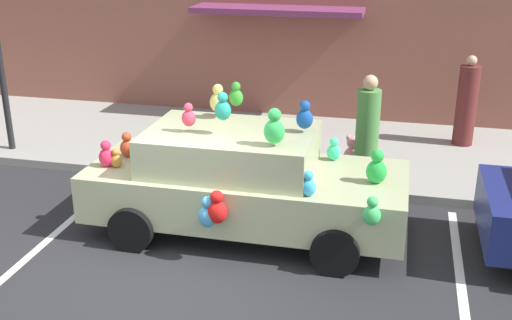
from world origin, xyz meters
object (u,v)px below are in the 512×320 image
Objects in this scene: plush_covered_car at (242,180)px; pedestrian_walking_past at (367,131)px; pedestrian_near_shopfront at (466,104)px; teddy_bear_on_sidewalk at (353,153)px.

plush_covered_car is 2.54× the size of pedestrian_walking_past.
pedestrian_walking_past reaches higher than pedestrian_near_shopfront.
pedestrian_near_shopfront is (2.01, 1.84, 0.53)m from teddy_bear_on_sidewalk.
teddy_bear_on_sidewalk is at bearing 130.12° from pedestrian_walking_past.
pedestrian_walking_past is at bearing -129.52° from pedestrian_near_shopfront.
plush_covered_car is 7.32× the size of teddy_bear_on_sidewalk.
plush_covered_car reaches higher than pedestrian_walking_past.
teddy_bear_on_sidewalk is (1.37, 2.51, -0.37)m from plush_covered_car.
pedestrian_near_shopfront reaches higher than teddy_bear_on_sidewalk.
pedestrian_walking_past is (1.62, 2.22, 0.16)m from plush_covered_car.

